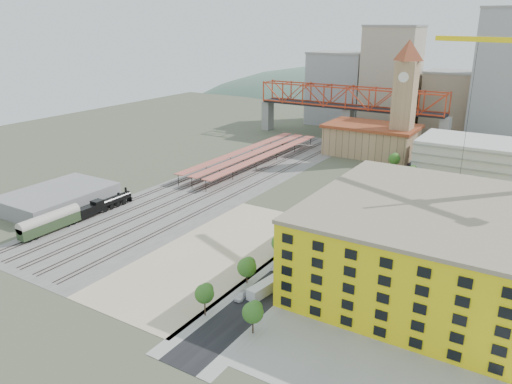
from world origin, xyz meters
The scene contains 31 objects.
ground centered at (0.00, 0.00, 0.00)m, with size 400.00×400.00×0.00m, color #474C38.
ballast_strip centered at (-36.00, 17.50, 0.03)m, with size 36.00×165.00×0.06m, color #605E59.
dirt_lot centered at (-4.00, -31.50, 0.03)m, with size 28.00×67.00×0.06m, color tan.
street_asphalt centered at (16.00, 15.00, 0.03)m, with size 12.00×170.00×0.06m, color black.
sidewalk_west centered at (10.50, 15.00, 0.02)m, with size 3.00×170.00×0.04m, color gray.
sidewalk_east centered at (21.50, 15.00, 0.02)m, with size 3.00×170.00×0.04m, color gray.
construction_pad centered at (45.00, -20.00, 0.03)m, with size 50.00×90.00×0.06m, color gray.
rail_tracks centered at (-37.80, 17.50, 0.15)m, with size 26.56×160.00×0.18m.
platform_canopies centered at (-41.00, 45.00, 3.99)m, with size 16.00×80.00×4.12m.
station_hall centered at (-5.00, 82.00, 6.67)m, with size 38.00×24.00×13.10m.
clock_tower centered at (8.00, 79.99, 28.70)m, with size 12.00×12.00×52.00m.
parking_garage centered at (36.00, 70.00, 7.00)m, with size 34.00×26.00×14.00m, color silver.
truss_bridge centered at (-25.00, 105.00, 18.86)m, with size 94.00×9.60×25.60m.
construction_building centered at (42.00, -20.00, 9.41)m, with size 44.60×50.60×18.80m.
warehouse centered at (-66.00, -30.00, 2.50)m, with size 22.00×32.00×5.00m, color gray.
street_trees centered at (16.00, 5.00, 0.00)m, with size 15.40×124.40×8.00m.
skyline centered at (7.47, 142.31, 22.81)m, with size 133.00×46.00×60.00m.
locomotive centered at (-50.00, -24.98, 2.03)m, with size 2.82×21.74×5.43m.
coach centered at (-50.00, -44.71, 3.02)m, with size 3.12×18.12×5.69m.
site_trailer_a centered at (16.00, -41.57, 1.27)m, with size 2.44×9.27×2.54m, color silver.
site_trailer_b centered at (16.00, -23.11, 1.37)m, with size 2.63×9.98×2.73m, color silver.
site_trailer_c centered at (16.00, -17.31, 1.40)m, with size 2.70×10.24×2.80m, color silver.
site_trailer_d centered at (16.00, -9.26, 1.31)m, with size 2.52×9.56×2.62m, color silver.
car_0 centered at (13.00, -46.03, 0.72)m, with size 1.69×4.20×1.43m, color white.
car_1 centered at (13.00, -30.53, 0.73)m, with size 1.54×4.42×1.45m, color #A09FA4.
car_2 centered at (13.00, -21.09, 0.73)m, with size 2.42×5.25×1.46m, color black.
car_3 centered at (13.00, 12.19, 0.69)m, with size 1.92×4.73×1.37m, color navy.
car_4 centered at (19.00, -36.25, 0.76)m, with size 1.78×4.44×1.51m, color silver.
car_5 centered at (19.00, -28.14, 0.80)m, with size 1.69×4.86×1.60m, color gray.
car_6 centered at (19.00, 24.29, 0.66)m, with size 2.20×4.77×1.33m, color black.
car_7 centered at (19.00, 34.57, 0.78)m, with size 2.18×5.36×1.56m, color navy.
Camera 1 is at (63.37, -121.24, 54.31)m, focal length 35.00 mm.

